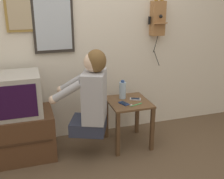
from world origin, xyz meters
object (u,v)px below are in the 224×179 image
water_bottle (123,90)px  television (13,95)px  cell_phone_spare (135,99)px  wall_mirror (53,20)px  toothbrush (135,105)px  wall_phone_antique (158,18)px  cell_phone_held (124,103)px  framed_picture (25,14)px  person (91,95)px

water_bottle → television: bearing=-179.3°
cell_phone_spare → water_bottle: 0.18m
wall_mirror → toothbrush: bearing=-35.0°
wall_phone_antique → wall_mirror: (-1.22, 0.04, 0.00)m
cell_phone_held → cell_phone_spare: 0.19m
framed_picture → toothbrush: framed_picture is taller
television → framed_picture: size_ratio=1.40×
water_bottle → toothbrush: water_bottle is taller
person → framed_picture: 1.09m
television → wall_mirror: wall_mirror is taller
person → cell_phone_held: (0.38, 0.06, -0.17)m
wall_phone_antique → television: bearing=-171.4°
wall_phone_antique → cell_phone_spare: bearing=-140.0°
framed_picture → television: bearing=-123.1°
person → wall_phone_antique: 1.26m
person → cell_phone_spare: person is taller
cell_phone_held → water_bottle: water_bottle is taller
cell_phone_spare → water_bottle: (-0.13, 0.09, 0.09)m
wall_mirror → wall_phone_antique: bearing=-1.9°
person → framed_picture: size_ratio=2.27×
framed_picture → cell_phone_spare: bearing=-18.5°
wall_phone_antique → toothbrush: 1.10m
cell_phone_held → cell_phone_spare: bearing=4.2°
person → cell_phone_held: bearing=-58.9°
wall_phone_antique → water_bottle: size_ratio=3.80×
framed_picture → cell_phone_held: (0.95, -0.46, -0.94)m
person → water_bottle: bearing=-38.9°
framed_picture → toothbrush: bearing=-27.1°
television → toothbrush: 1.28m
framed_picture → wall_mirror: (0.29, -0.00, -0.07)m
cell_phone_spare → water_bottle: bearing=80.2°
toothbrush → water_bottle: bearing=-4.4°
wall_phone_antique → framed_picture: bearing=178.3°
television → water_bottle: television is taller
cell_phone_spare → framed_picture: bearing=95.6°
framed_picture → wall_mirror: wall_mirror is taller
wall_mirror → water_bottle: 1.08m
water_bottle → person: bearing=-151.6°
wall_mirror → cell_phone_spare: size_ratio=5.11×
television → framed_picture: framed_picture is taller
cell_phone_spare → television: bearing=111.0°
toothbrush → cell_phone_held: bearing=35.1°
framed_picture → water_bottle: (0.99, -0.29, -0.85)m
wall_phone_antique → cell_phone_held: (-0.56, -0.42, -0.87)m
television → cell_phone_held: television is taller
television → wall_phone_antique: wall_phone_antique is taller
television → water_bottle: size_ratio=2.55×
cell_phone_held → television: bearing=149.8°
wall_mirror → cell_phone_spare: bearing=-24.0°
person → water_bottle: (0.42, 0.23, -0.07)m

